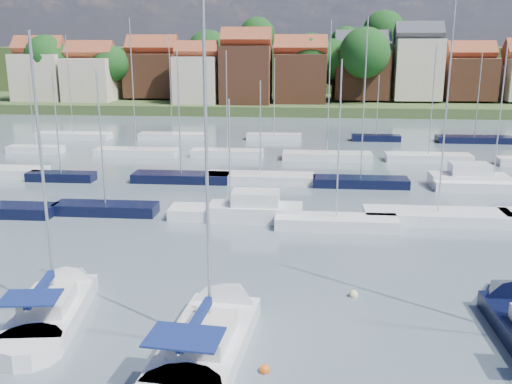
# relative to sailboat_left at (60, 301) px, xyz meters

# --- Properties ---
(ground) EXTENTS (260.00, 260.00, 0.00)m
(ground) POSITION_rel_sailboat_left_xyz_m (13.80, 35.63, -0.36)
(ground) COLOR #4E5E6A
(ground) RESTS_ON ground
(sailboat_left) EXTENTS (4.30, 11.02, 14.63)m
(sailboat_left) POSITION_rel_sailboat_left_xyz_m (0.00, 0.00, 0.00)
(sailboat_left) COLOR silver
(sailboat_left) RESTS_ON ground
(sailboat_centre) EXTENTS (4.41, 12.62, 16.76)m
(sailboat_centre) POSITION_rel_sailboat_left_xyz_m (8.25, -1.93, -0.01)
(sailboat_centre) COLOR silver
(sailboat_centre) RESTS_ON ground
(buoy_c) EXTENTS (0.44, 0.44, 0.44)m
(buoy_c) POSITION_rel_sailboat_left_xyz_m (10.69, -4.87, -0.36)
(buoy_c) COLOR #D85914
(buoy_c) RESTS_ON ground
(buoy_e) EXTENTS (0.50, 0.50, 0.50)m
(buoy_e) POSITION_rel_sailboat_left_xyz_m (14.81, 2.65, -0.36)
(buoy_e) COLOR beige
(buoy_e) RESTS_ON ground
(marina_field) EXTENTS (79.62, 41.41, 15.93)m
(marina_field) POSITION_rel_sailboat_left_xyz_m (15.71, 30.77, 0.07)
(marina_field) COLOR silver
(marina_field) RESTS_ON ground
(far_shore_town) EXTENTS (212.46, 90.00, 22.27)m
(far_shore_town) POSITION_rel_sailboat_left_xyz_m (16.03, 128.29, 4.25)
(far_shore_town) COLOR #3B5028
(far_shore_town) RESTS_ON ground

